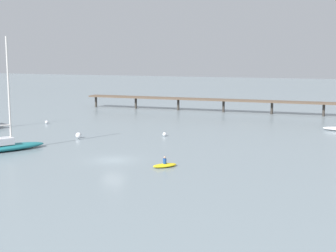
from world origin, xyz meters
name	(u,v)px	position (x,y,z in m)	size (l,w,h in m)	color
ground_plane	(113,160)	(0.00, 0.00, 0.00)	(400.00, 400.00, 0.00)	gray
pier	(293,97)	(13.89, 49.16, 3.52)	(60.95, 5.04, 6.36)	brown
sailboat_teal	(7,145)	(-14.67, 0.04, 0.78)	(6.82, 9.26, 13.89)	#1E727A
dinghy_yellow	(165,165)	(6.59, -0.96, 0.21)	(2.69, 2.86, 1.14)	yellow
mooring_buoy_inner	(47,122)	(-23.88, 21.39, 0.29)	(0.57, 0.57, 0.57)	silver
mooring_buoy_mid	(79,135)	(-11.24, 11.05, 0.40)	(0.81, 0.81, 0.81)	silver
mooring_buoy_near	(165,134)	(-0.47, 16.93, 0.29)	(0.58, 0.58, 0.58)	silver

